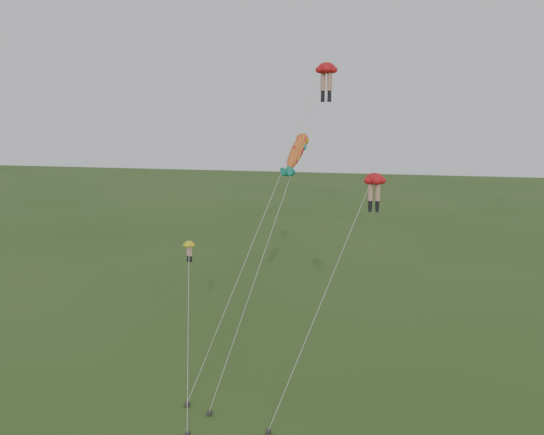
# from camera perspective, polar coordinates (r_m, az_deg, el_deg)

# --- Properties ---
(ground) EXTENTS (300.00, 300.00, 0.00)m
(ground) POSITION_cam_1_polar(r_m,az_deg,el_deg) (38.97, -4.29, -17.61)
(ground) COLOR #2A4619
(ground) RESTS_ON ground
(legs_kite_red_high) EXTENTS (8.28, 8.03, 21.15)m
(legs_kite_red_high) POSITION_cam_1_polar(r_m,az_deg,el_deg) (40.13, 4.94, 13.12)
(legs_kite_red_high) COLOR red
(legs_kite_red_high) RESTS_ON ground
(legs_kite_red_mid) EXTENTS (5.81, 9.51, 14.14)m
(legs_kite_red_mid) POSITION_cam_1_polar(r_m,az_deg,el_deg) (39.51, 9.49, 3.08)
(legs_kite_red_mid) COLOR red
(legs_kite_red_mid) RESTS_ON ground
(legs_kite_yellow) EXTENTS (4.01, 10.07, 9.14)m
(legs_kite_yellow) POSITION_cam_1_polar(r_m,az_deg,el_deg) (42.15, -7.82, -3.54)
(legs_kite_yellow) COLOR yellow
(legs_kite_yellow) RESTS_ON ground
(fish_kite) EXTENTS (4.98, 7.71, 16.94)m
(fish_kite) POSITION_cam_1_polar(r_m,az_deg,el_deg) (38.64, 2.33, 6.14)
(fish_kite) COLOR gold
(fish_kite) RESTS_ON ground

